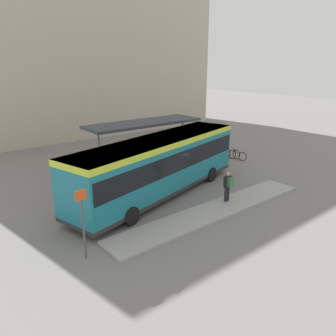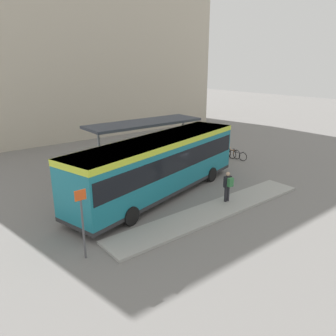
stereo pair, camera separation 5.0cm
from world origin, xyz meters
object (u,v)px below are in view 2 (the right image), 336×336
at_px(bicycle_blue, 216,150).
at_px(potted_planter_near_shelter, 144,166).
at_px(pedestrian_waiting, 228,185).
at_px(platform_sign, 83,221).
at_px(bicycle_red, 223,152).
at_px(city_bus, 160,163).
at_px(bicycle_orange, 232,153).
at_px(bicycle_black, 238,155).

bearing_deg(bicycle_blue, potted_planter_near_shelter, 97.37).
height_order(pedestrian_waiting, platform_sign, platform_sign).
bearing_deg(pedestrian_waiting, bicycle_red, -43.54).
bearing_deg(platform_sign, city_bus, 28.46).
bearing_deg(pedestrian_waiting, bicycle_orange, -48.08).
relative_size(city_bus, bicycle_blue, 7.42).
height_order(city_bus, potted_planter_near_shelter, city_bus).
relative_size(bicycle_orange, platform_sign, 0.63).
height_order(bicycle_red, platform_sign, platform_sign).
bearing_deg(bicycle_black, platform_sign, -80.01).
bearing_deg(pedestrian_waiting, bicycle_blue, -40.55).
bearing_deg(city_bus, bicycle_blue, 9.72).
distance_m(bicycle_black, bicycle_blue, 2.07).
bearing_deg(pedestrian_waiting, bicycle_black, -51.03).
xyz_separation_m(city_bus, pedestrian_waiting, (2.04, -3.23, -0.84)).
height_order(bicycle_orange, bicycle_red, bicycle_orange).
bearing_deg(city_bus, pedestrian_waiting, -72.14).
bearing_deg(pedestrian_waiting, platform_sign, 93.16).
distance_m(pedestrian_waiting, bicycle_black, 8.61).
bearing_deg(potted_planter_near_shelter, bicycle_orange, -2.26).
distance_m(city_bus, bicycle_red, 9.47).
height_order(city_bus, bicycle_blue, city_bus).
height_order(bicycle_black, bicycle_orange, bicycle_orange).
bearing_deg(city_bus, bicycle_black, -2.67).
bearing_deg(bicycle_orange, bicycle_red, 29.96).
bearing_deg(city_bus, potted_planter_near_shelter, 57.88).
distance_m(bicycle_black, bicycle_red, 1.38).
height_order(city_bus, bicycle_black, city_bus).
xyz_separation_m(pedestrian_waiting, bicycle_black, (6.91, 5.09, -0.70)).
xyz_separation_m(bicycle_orange, bicycle_blue, (-0.35, 1.37, -0.02)).
height_order(potted_planter_near_shelter, platform_sign, platform_sign).
height_order(city_bus, platform_sign, city_bus).
bearing_deg(bicycle_red, bicycle_orange, 25.12).
distance_m(bicycle_orange, potted_planter_near_shelter, 8.19).
height_order(pedestrian_waiting, bicycle_red, pedestrian_waiting).
distance_m(pedestrian_waiting, platform_sign, 8.16).
relative_size(bicycle_black, potted_planter_near_shelter, 1.05).
relative_size(city_bus, bicycle_red, 7.33).
bearing_deg(bicycle_blue, bicycle_black, -174.28).
relative_size(pedestrian_waiting, bicycle_blue, 0.99).
height_order(city_bus, pedestrian_waiting, city_bus).
relative_size(bicycle_red, bicycle_blue, 1.01).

